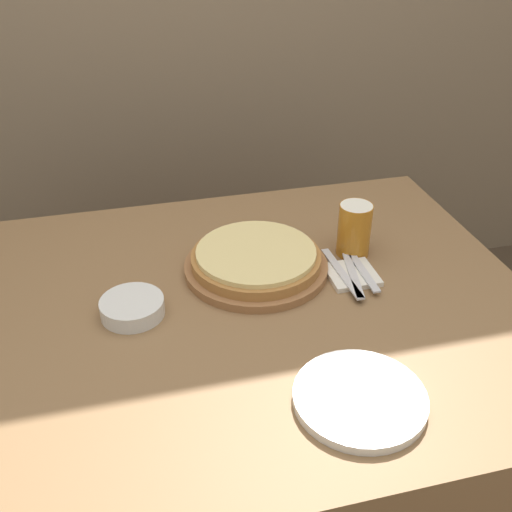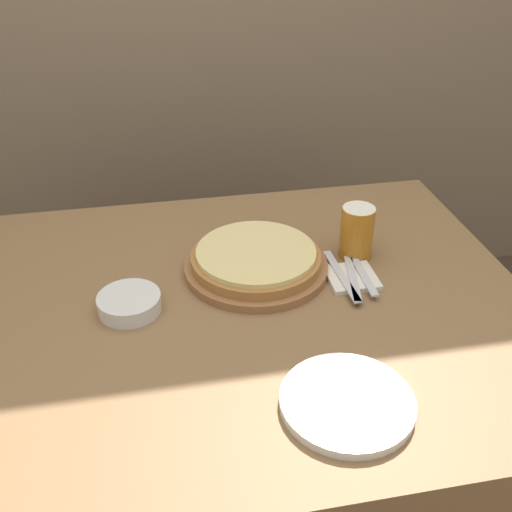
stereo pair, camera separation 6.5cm
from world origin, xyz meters
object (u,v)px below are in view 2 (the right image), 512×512
object	(u,v)px
beer_glass	(357,230)
side_bowl	(129,303)
fork	(341,276)
spoon	(362,273)
dinner_knife	(352,274)
pizza_on_board	(256,261)
dinner_plate	(347,402)

from	to	relation	value
beer_glass	side_bowl	xyz separation A→B (m)	(-0.54, -0.12, -0.05)
beer_glass	fork	world-z (taller)	beer_glass
side_bowl	spoon	bearing A→B (deg)	2.11
beer_glass	dinner_knife	world-z (taller)	beer_glass
beer_glass	side_bowl	bearing A→B (deg)	-167.78
fork	dinner_knife	bearing A→B (deg)	0.00
dinner_knife	fork	bearing A→B (deg)	180.00
side_bowl	spoon	xyz separation A→B (m)	(0.52, 0.02, -0.00)
pizza_on_board	fork	bearing A→B (deg)	-23.34
side_bowl	dinner_knife	distance (m)	0.50
beer_glass	side_bowl	distance (m)	0.55
dinner_knife	spoon	size ratio (longest dim) A/B	1.17
fork	dinner_knife	world-z (taller)	same
side_bowl	fork	distance (m)	0.47
dinner_plate	side_bowl	distance (m)	0.51
spoon	dinner_knife	bearing A→B (deg)	180.00
side_bowl	fork	size ratio (longest dim) A/B	0.64
dinner_plate	fork	bearing A→B (deg)	73.80
beer_glass	spoon	distance (m)	0.11
beer_glass	spoon	size ratio (longest dim) A/B	0.73
beer_glass	dinner_plate	distance (m)	0.50
pizza_on_board	dinner_plate	xyz separation A→B (m)	(0.08, -0.45, -0.02)
beer_glass	spoon	world-z (taller)	beer_glass
beer_glass	side_bowl	size ratio (longest dim) A/B	0.97
dinner_knife	side_bowl	bearing A→B (deg)	-177.78
pizza_on_board	fork	world-z (taller)	pizza_on_board
spoon	pizza_on_board	bearing A→B (deg)	161.30
pizza_on_board	spoon	xyz separation A→B (m)	(0.23, -0.08, -0.01)
pizza_on_board	dinner_knife	world-z (taller)	pizza_on_board
dinner_knife	spoon	distance (m)	0.03
spoon	dinner_plate	bearing A→B (deg)	-113.10
fork	spoon	size ratio (longest dim) A/B	1.18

